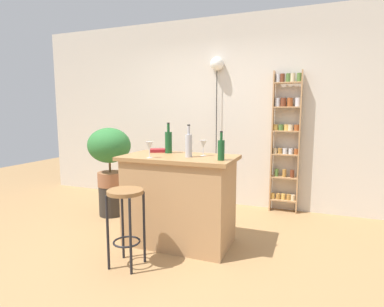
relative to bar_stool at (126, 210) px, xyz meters
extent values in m
plane|color=#A37A4C|center=(0.25, 0.34, -0.53)|extent=(12.00, 12.00, 0.00)
cube|color=beige|center=(0.25, 2.29, 0.87)|extent=(6.40, 0.10, 2.80)
cube|color=tan|center=(0.25, 0.64, -0.07)|extent=(1.10, 0.61, 0.91)
cube|color=#9E7042|center=(0.25, 0.64, 0.40)|extent=(1.19, 0.66, 0.04)
cylinder|color=black|center=(-0.12, -0.12, -0.19)|extent=(0.02, 0.02, 0.68)
cylinder|color=black|center=(0.12, -0.12, -0.19)|extent=(0.02, 0.02, 0.68)
cylinder|color=black|center=(-0.12, 0.12, -0.19)|extent=(0.02, 0.02, 0.68)
cylinder|color=black|center=(0.12, 0.12, -0.19)|extent=(0.02, 0.02, 0.68)
torus|color=black|center=(0.00, 0.00, -0.30)|extent=(0.25, 0.25, 0.02)
cylinder|color=olive|center=(0.00, 0.00, 0.17)|extent=(0.33, 0.33, 0.03)
cube|color=tan|center=(1.02, 2.16, 0.45)|extent=(0.02, 0.13, 1.97)
cube|color=tan|center=(1.39, 2.16, 0.45)|extent=(0.02, 0.13, 1.97)
cube|color=tan|center=(1.21, 2.16, -0.37)|extent=(0.35, 0.13, 0.02)
cylinder|color=gold|center=(1.06, 2.15, -0.32)|extent=(0.06, 0.06, 0.08)
cylinder|color=#AD7A38|center=(1.14, 2.15, -0.32)|extent=(0.06, 0.06, 0.08)
cylinder|color=gold|center=(1.21, 2.16, -0.32)|extent=(0.06, 0.06, 0.08)
cylinder|color=#AD7A38|center=(1.28, 2.16, -0.32)|extent=(0.06, 0.06, 0.08)
cylinder|color=beige|center=(1.34, 2.15, -0.32)|extent=(0.06, 0.06, 0.08)
cube|color=tan|center=(1.21, 2.16, -0.04)|extent=(0.35, 0.13, 0.02)
cylinder|color=#4C7033|center=(1.10, 2.16, 0.02)|extent=(0.05, 0.05, 0.11)
cylinder|color=#AD7A38|center=(1.21, 2.15, 0.02)|extent=(0.05, 0.05, 0.11)
cylinder|color=brown|center=(1.31, 2.15, 0.02)|extent=(0.05, 0.05, 0.11)
cube|color=tan|center=(1.21, 2.16, 0.29)|extent=(0.35, 0.13, 0.02)
cylinder|color=beige|center=(1.07, 2.16, 0.34)|extent=(0.06, 0.06, 0.08)
cylinder|color=#AD7A38|center=(1.14, 2.16, 0.34)|extent=(0.06, 0.06, 0.08)
cylinder|color=silver|center=(1.20, 2.16, 0.34)|extent=(0.06, 0.06, 0.08)
cylinder|color=silver|center=(1.28, 2.16, 0.34)|extent=(0.06, 0.06, 0.08)
cylinder|color=#994C23|center=(1.35, 2.16, 0.34)|extent=(0.06, 0.06, 0.08)
cube|color=tan|center=(1.21, 2.16, 0.62)|extent=(0.35, 0.13, 0.02)
cylinder|color=gold|center=(1.06, 2.16, 0.67)|extent=(0.07, 0.07, 0.08)
cylinder|color=#4C7033|center=(1.14, 2.16, 0.67)|extent=(0.07, 0.07, 0.08)
cylinder|color=gold|center=(1.21, 2.16, 0.67)|extent=(0.07, 0.07, 0.08)
cylinder|color=beige|center=(1.27, 2.15, 0.67)|extent=(0.07, 0.07, 0.08)
cylinder|color=#994C23|center=(1.34, 2.16, 0.67)|extent=(0.07, 0.07, 0.08)
cube|color=tan|center=(1.21, 2.16, 0.94)|extent=(0.35, 0.13, 0.02)
cylinder|color=silver|center=(1.08, 2.16, 1.01)|extent=(0.08, 0.08, 0.12)
cylinder|color=brown|center=(1.16, 2.16, 1.01)|extent=(0.08, 0.08, 0.12)
cylinder|color=#994C23|center=(1.24, 2.16, 1.01)|extent=(0.08, 0.08, 0.12)
cylinder|color=silver|center=(1.35, 2.16, 1.01)|extent=(0.08, 0.08, 0.12)
cube|color=tan|center=(1.21, 2.16, 1.27)|extent=(0.35, 0.13, 0.02)
cylinder|color=silver|center=(1.07, 2.15, 1.34)|extent=(0.06, 0.06, 0.11)
cylinder|color=brown|center=(1.13, 2.16, 1.34)|extent=(0.06, 0.06, 0.11)
cylinder|color=#4C7033|center=(1.21, 2.16, 1.34)|extent=(0.06, 0.06, 0.11)
cylinder|color=beige|center=(1.27, 2.15, 1.34)|extent=(0.06, 0.06, 0.11)
cylinder|color=#4C7033|center=(1.35, 2.16, 1.34)|extent=(0.06, 0.06, 0.11)
cylinder|color=#2D2823|center=(-0.99, 1.14, -0.33)|extent=(0.33, 0.33, 0.41)
cylinder|color=#935B3D|center=(-0.99, 1.14, -0.03)|extent=(0.34, 0.34, 0.19)
cylinder|color=brown|center=(-0.99, 1.14, 0.15)|extent=(0.03, 0.03, 0.16)
ellipsoid|color=#2D7033|center=(-0.99, 1.14, 0.44)|extent=(0.59, 0.53, 0.47)
cylinder|color=#194C23|center=(0.74, 0.52, 0.52)|extent=(0.07, 0.07, 0.19)
cylinder|color=#194C23|center=(0.74, 0.52, 0.65)|extent=(0.03, 0.03, 0.07)
cylinder|color=black|center=(0.74, 0.52, 0.70)|extent=(0.03, 0.03, 0.01)
cylinder|color=#194C23|center=(0.05, 0.81, 0.54)|extent=(0.08, 0.08, 0.24)
cylinder|color=#194C23|center=(0.05, 0.81, 0.71)|extent=(0.03, 0.03, 0.09)
cylinder|color=black|center=(0.05, 0.81, 0.76)|extent=(0.03, 0.03, 0.01)
cylinder|color=#B2B2B7|center=(0.38, 0.60, 0.54)|extent=(0.07, 0.07, 0.23)
cylinder|color=#B2B2B7|center=(0.38, 0.60, 0.70)|extent=(0.03, 0.03, 0.09)
cylinder|color=black|center=(0.38, 0.60, 0.75)|extent=(0.03, 0.03, 0.01)
cylinder|color=silver|center=(0.03, 0.41, 0.43)|extent=(0.06, 0.06, 0.00)
cylinder|color=silver|center=(0.03, 0.41, 0.47)|extent=(0.01, 0.01, 0.07)
cone|color=silver|center=(0.03, 0.41, 0.55)|extent=(0.07, 0.07, 0.08)
cylinder|color=silver|center=(0.48, 0.75, 0.43)|extent=(0.06, 0.06, 0.00)
cylinder|color=silver|center=(0.48, 0.75, 0.47)|extent=(0.01, 0.01, 0.07)
cone|color=silver|center=(0.48, 0.75, 0.55)|extent=(0.07, 0.07, 0.08)
cube|color=maroon|center=(-0.09, 0.86, 0.44)|extent=(0.25, 0.23, 0.03)
cylinder|color=black|center=(0.19, 2.18, 0.52)|extent=(0.01, 0.01, 2.11)
sphere|color=white|center=(0.19, 2.18, 1.58)|extent=(0.20, 0.20, 0.20)
camera|label=1|loc=(1.53, -2.31, 0.89)|focal=28.95mm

